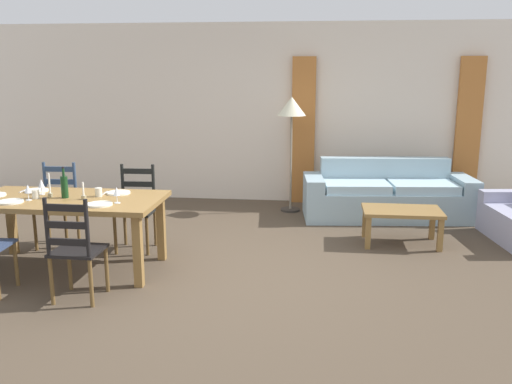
{
  "coord_description": "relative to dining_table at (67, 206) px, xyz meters",
  "views": [
    {
      "loc": [
        0.94,
        -5.1,
        2.01
      ],
      "look_at": [
        0.29,
        0.46,
        0.75
      ],
      "focal_mm": 38.25,
      "sensor_mm": 36.0,
      "label": 1
    }
  ],
  "objects": [
    {
      "name": "dining_chair_far_right",
      "position": [
        0.46,
        0.72,
        -0.19
      ],
      "size": [
        0.43,
        0.41,
        0.96
      ],
      "color": "black",
      "rests_on": "ground_plane"
    },
    {
      "name": "wall_far",
      "position": [
        1.57,
        3.33,
        0.69
      ],
      "size": [
        9.6,
        0.16,
        2.7
      ],
      "primitive_type": "cube",
      "color": "beige",
      "rests_on": "ground_plane"
    },
    {
      "name": "candle_tall",
      "position": [
        -0.18,
        0.02,
        0.16
      ],
      "size": [
        0.05,
        0.05,
        0.24
      ],
      "color": "#998C66",
      "rests_on": "dining_table"
    },
    {
      "name": "standing_lamp",
      "position": [
        2.11,
        2.63,
        0.75
      ],
      "size": [
        0.4,
        0.4,
        1.64
      ],
      "color": "#332D28",
      "rests_on": "ground_plane"
    },
    {
      "name": "wine_glass_near_right",
      "position": [
        0.59,
        -0.15,
        0.2
      ],
      "size": [
        0.06,
        0.06,
        0.16
      ],
      "color": "white",
      "rests_on": "dining_table"
    },
    {
      "name": "fork_far_left",
      "position": [
        -0.6,
        0.25,
        0.09
      ],
      "size": [
        0.02,
        0.17,
        0.01
      ],
      "primitive_type": "cube",
      "rotation": [
        0.0,
        0.0,
        0.02
      ],
      "color": "silver",
      "rests_on": "dining_table"
    },
    {
      "name": "dining_table",
      "position": [
        0.0,
        0.0,
        0.0
      ],
      "size": [
        1.9,
        0.96,
        0.75
      ],
      "color": "olive",
      "rests_on": "ground_plane"
    },
    {
      "name": "wine_glass_far_left",
      "position": [
        -0.32,
        0.12,
        0.2
      ],
      "size": [
        0.06,
        0.06,
        0.16
      ],
      "color": "white",
      "rests_on": "dining_table"
    },
    {
      "name": "curtain_panel_right",
      "position": [
        4.66,
        3.19,
        0.44
      ],
      "size": [
        0.35,
        0.08,
        2.2
      ],
      "primitive_type": "cube",
      "color": "#B66D31",
      "rests_on": "ground_plane"
    },
    {
      "name": "coffee_cup_secondary",
      "position": [
        -0.29,
        -0.06,
        0.13
      ],
      "size": [
        0.07,
        0.07,
        0.09
      ],
      "primitive_type": "cylinder",
      "color": "beige",
      "rests_on": "dining_table"
    },
    {
      "name": "dinner_plate_far_left",
      "position": [
        -0.45,
        0.25,
        0.1
      ],
      "size": [
        0.24,
        0.24,
        0.02
      ],
      "primitive_type": "cylinder",
      "color": "white",
      "rests_on": "dining_table"
    },
    {
      "name": "coffee_cup_primary",
      "position": [
        0.3,
        0.1,
        0.13
      ],
      "size": [
        0.07,
        0.07,
        0.09
      ],
      "primitive_type": "cylinder",
      "color": "beige",
      "rests_on": "dining_table"
    },
    {
      "name": "fork_far_right",
      "position": [
        0.3,
        0.25,
        0.09
      ],
      "size": [
        0.02,
        0.17,
        0.01
      ],
      "primitive_type": "cube",
      "rotation": [
        0.0,
        0.0,
        0.05
      ],
      "color": "silver",
      "rests_on": "dining_table"
    },
    {
      "name": "dinner_plate_near_left",
      "position": [
        -0.45,
        -0.25,
        0.1
      ],
      "size": [
        0.24,
        0.24,
        0.02
      ],
      "primitive_type": "cylinder",
      "color": "white",
      "rests_on": "dining_table"
    },
    {
      "name": "couch",
      "position": [
        3.46,
        2.45,
        -0.37
      ],
      "size": [
        2.35,
        1.01,
        0.8
      ],
      "color": "#97B4C0",
      "rests_on": "ground_plane"
    },
    {
      "name": "ground_plane",
      "position": [
        1.57,
        0.03,
        -0.67
      ],
      "size": [
        9.6,
        9.6,
        0.02
      ],
      "primitive_type": "cube",
      "color": "#4D3F30"
    },
    {
      "name": "dinner_plate_far_right",
      "position": [
        0.45,
        0.25,
        0.1
      ],
      "size": [
        0.24,
        0.24,
        0.02
      ],
      "primitive_type": "cylinder",
      "color": "white",
      "rests_on": "dining_table"
    },
    {
      "name": "dining_chair_far_left",
      "position": [
        -0.48,
        0.74,
        -0.19
      ],
      "size": [
        0.44,
        0.42,
        0.96
      ],
      "color": "navy",
      "rests_on": "ground_plane"
    },
    {
      "name": "wine_glass_near_left",
      "position": [
        -0.32,
        -0.14,
        0.2
      ],
      "size": [
        0.06,
        0.06,
        0.16
      ],
      "color": "white",
      "rests_on": "dining_table"
    },
    {
      "name": "curtain_panel_left",
      "position": [
        2.26,
        3.19,
        0.44
      ],
      "size": [
        0.35,
        0.08,
        2.2
      ],
      "primitive_type": "cube",
      "color": "#B66D31",
      "rests_on": "ground_plane"
    },
    {
      "name": "dining_chair_near_right",
      "position": [
        0.41,
        -0.75,
        -0.19
      ],
      "size": [
        0.43,
        0.41,
        0.96
      ],
      "color": "black",
      "rests_on": "ground_plane"
    },
    {
      "name": "fork_near_right",
      "position": [
        0.3,
        -0.25,
        0.09
      ],
      "size": [
        0.03,
        0.17,
        0.01
      ],
      "primitive_type": "cube",
      "rotation": [
        0.0,
        0.0,
        -0.09
      ],
      "color": "silver",
      "rests_on": "dining_table"
    },
    {
      "name": "dinner_plate_near_right",
      "position": [
        0.45,
        -0.25,
        0.1
      ],
      "size": [
        0.24,
        0.24,
        0.02
      ],
      "primitive_type": "cylinder",
      "color": "white",
      "rests_on": "dining_table"
    },
    {
      "name": "candle_short",
      "position": [
        0.2,
        -0.04,
        0.13
      ],
      "size": [
        0.05,
        0.05,
        0.17
      ],
      "color": "#998C66",
      "rests_on": "dining_table"
    },
    {
      "name": "coffee_table",
      "position": [
        3.49,
        1.23,
        -0.31
      ],
      "size": [
        0.9,
        0.56,
        0.42
      ],
      "color": "olive",
      "rests_on": "ground_plane"
    },
    {
      "name": "wine_bottle",
      "position": [
        -0.02,
        0.01,
        0.2
      ],
      "size": [
        0.07,
        0.07,
        0.32
      ],
      "color": "#143819",
      "rests_on": "dining_table"
    }
  ]
}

